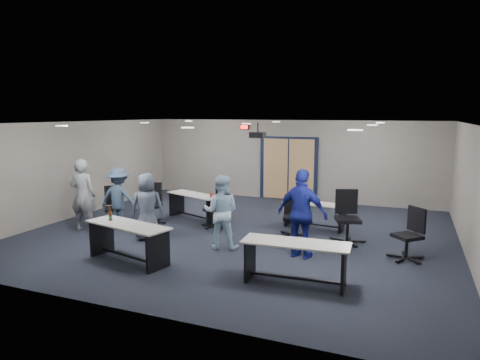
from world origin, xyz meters
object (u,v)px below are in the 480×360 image
at_px(chair_back_d, 348,217).
at_px(person_navy, 302,214).
at_px(person_plaid, 147,207).
at_px(chair_back_a, 151,204).
at_px(table_back_right, 314,211).
at_px(person_back, 119,198).
at_px(table_front_right, 295,255).
at_px(person_gray, 83,195).
at_px(chair_back_c, 293,216).
at_px(table_front_left, 128,236).
at_px(chair_loose_left, 114,207).
at_px(chair_back_b, 214,209).
at_px(table_back_left, 195,202).
at_px(person_lightblue, 221,212).
at_px(chair_loose_right, 407,234).

distance_m(chair_back_d, person_navy, 1.55).
bearing_deg(person_plaid, chair_back_a, -78.64).
xyz_separation_m(table_back_right, person_back, (-4.62, -1.91, 0.34)).
xyz_separation_m(table_front_right, person_gray, (-5.78, 1.31, 0.40)).
relative_size(table_front_right, chair_back_c, 1.91).
height_order(table_back_right, person_back, person_back).
bearing_deg(chair_back_c, person_plaid, -165.54).
distance_m(table_front_left, person_navy, 3.52).
bearing_deg(chair_back_d, person_back, 170.38).
relative_size(chair_loose_left, person_navy, 0.58).
distance_m(chair_back_b, person_plaid, 1.86).
height_order(chair_back_c, person_navy, person_navy).
bearing_deg(table_back_left, person_lightblue, -29.60).
bearing_deg(table_back_right, chair_loose_left, -153.47).
distance_m(table_back_right, chair_back_b, 2.58).
relative_size(table_front_right, person_plaid, 1.19).
bearing_deg(chair_back_b, table_back_left, 177.30).
xyz_separation_m(table_front_right, chair_back_d, (0.50, 2.72, 0.09)).
xyz_separation_m(chair_back_b, person_back, (-2.20, -1.00, 0.29)).
bearing_deg(person_back, chair_back_a, -134.06).
xyz_separation_m(chair_back_c, chair_back_d, (1.31, -0.10, 0.11)).
relative_size(table_back_left, chair_loose_left, 1.73).
height_order(table_front_right, chair_back_a, chair_back_a).
xyz_separation_m(chair_back_d, person_back, (-5.60, -0.88, 0.18)).
relative_size(chair_back_d, person_lightblue, 0.74).
height_order(chair_back_a, chair_back_b, chair_back_a).
distance_m(table_back_right, chair_back_a, 4.29).
bearing_deg(table_back_left, person_back, -109.68).
height_order(chair_loose_left, person_lightblue, person_lightblue).
distance_m(chair_loose_right, person_lightblue, 3.86).
bearing_deg(chair_back_c, table_front_left, -143.42).
bearing_deg(table_front_left, person_lightblue, 60.55).
relative_size(table_front_right, chair_back_b, 1.90).
bearing_deg(chair_loose_left, table_front_right, -59.33).
height_order(person_gray, person_plaid, person_gray).
bearing_deg(chair_back_b, person_back, -124.48).
distance_m(table_back_left, person_back, 2.09).
distance_m(chair_loose_right, person_plaid, 5.69).
bearing_deg(chair_back_b, person_navy, 2.67).
bearing_deg(person_lightblue, table_back_right, -133.56).
bearing_deg(chair_back_d, table_back_right, 115.08).
relative_size(table_front_left, person_lightblue, 1.22).
distance_m(table_front_right, table_back_left, 5.10).
xyz_separation_m(chair_back_b, person_plaid, (-0.97, -1.56, 0.29)).
distance_m(chair_loose_left, person_plaid, 1.60).
height_order(chair_back_c, chair_loose_left, chair_loose_left).
height_order(table_back_right, chair_back_a, chair_back_a).
height_order(chair_loose_left, person_gray, person_gray).
xyz_separation_m(table_back_left, chair_back_c, (2.97, -0.61, 0.01)).
height_order(chair_back_b, chair_loose_left, chair_loose_left).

